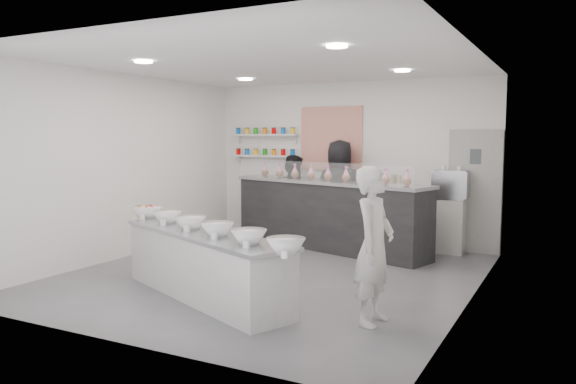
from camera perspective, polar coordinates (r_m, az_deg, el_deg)
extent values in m
plane|color=#515156|center=(8.14, -1.69, -8.44)|extent=(6.00, 6.00, 0.00)
plane|color=white|center=(7.97, -1.76, 12.99)|extent=(6.00, 6.00, 0.00)
plane|color=white|center=(10.63, 6.18, 3.00)|extent=(5.50, 0.00, 5.50)
plane|color=white|center=(9.56, -16.30, 2.52)|extent=(0.00, 6.00, 6.00)
plane|color=white|center=(7.00, 18.34, 1.43)|extent=(0.00, 6.00, 6.00)
cube|color=#9D9D9A|center=(10.03, 18.42, 0.02)|extent=(0.88, 0.04, 2.10)
cube|color=red|center=(10.73, 4.40, 5.45)|extent=(1.25, 0.03, 1.20)
cube|color=silver|center=(11.29, -2.33, 3.69)|extent=(1.45, 0.22, 0.04)
cube|color=silver|center=(11.29, -2.33, 5.82)|extent=(1.45, 0.22, 0.04)
cylinder|color=white|center=(7.96, -14.48, 12.68)|extent=(0.24, 0.24, 0.02)
cylinder|color=white|center=(6.47, 4.99, 14.52)|extent=(0.24, 0.24, 0.02)
cylinder|color=white|center=(10.04, -4.34, 11.33)|extent=(0.24, 0.24, 0.02)
cylinder|color=white|center=(8.90, 11.53, 11.97)|extent=(0.24, 0.24, 0.02)
cube|color=#B6B6B1|center=(7.02, -8.51, -7.35)|extent=(3.02, 1.85, 0.82)
cube|color=black|center=(9.93, 4.06, -2.32)|extent=(3.97, 1.82, 1.22)
cube|color=white|center=(9.59, 2.77, 2.06)|extent=(3.72, 1.13, 0.33)
cube|color=#B6B6B1|center=(10.06, 13.92, -3.13)|extent=(1.29, 0.41, 0.95)
cube|color=#93969E|center=(9.90, 16.23, 0.75)|extent=(0.58, 0.40, 0.44)
imported|color=silver|center=(5.99, 8.73, -5.41)|extent=(0.42, 0.62, 1.67)
imported|color=black|center=(10.72, 0.42, -0.59)|extent=(0.81, 0.64, 1.64)
imported|color=black|center=(10.30, 5.26, -0.05)|extent=(1.06, 0.81, 1.93)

